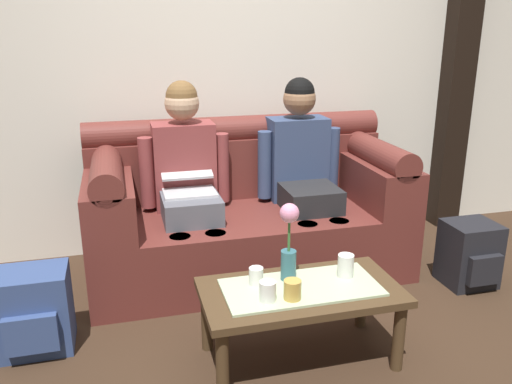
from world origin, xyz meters
name	(u,v)px	position (x,y,z in m)	size (l,w,h in m)	color
ground_plane	(307,372)	(0.00, 0.00, 0.00)	(14.00, 14.00, 0.00)	#382619
back_wall_patterned	(227,38)	(0.00, 1.70, 1.45)	(6.00, 0.12, 2.90)	silver
timber_pillar	(461,37)	(1.73, 1.58, 1.45)	(0.20, 0.20, 2.90)	black
couch	(247,213)	(0.00, 1.17, 0.38)	(1.97, 0.88, 0.96)	maroon
person_left	(187,175)	(-0.38, 1.17, 0.66)	(0.56, 0.67, 1.22)	#595B66
person_right	(303,167)	(0.38, 1.17, 0.66)	(0.56, 0.67, 1.22)	#232326
coffee_table	(301,298)	(0.00, 0.12, 0.33)	(0.93, 0.49, 0.39)	#47331E
flower_vase	(289,240)	(-0.03, 0.20, 0.59)	(0.09, 0.09, 0.38)	#336672
cup_near_left	(292,290)	(-0.08, 0.02, 0.43)	(0.08, 0.08, 0.09)	gold
cup_near_right	(346,266)	(0.24, 0.16, 0.44)	(0.08, 0.08, 0.11)	white
cup_far_center	(256,276)	(-0.20, 0.19, 0.43)	(0.07, 0.07, 0.08)	white
cup_far_left	(268,291)	(-0.19, 0.03, 0.43)	(0.07, 0.07, 0.09)	white
backpack_right	(470,254)	(1.26, 0.58, 0.20)	(0.30, 0.31, 0.40)	black
backpack_left	(34,312)	(-1.23, 0.53, 0.20)	(0.34, 0.31, 0.41)	#33477A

